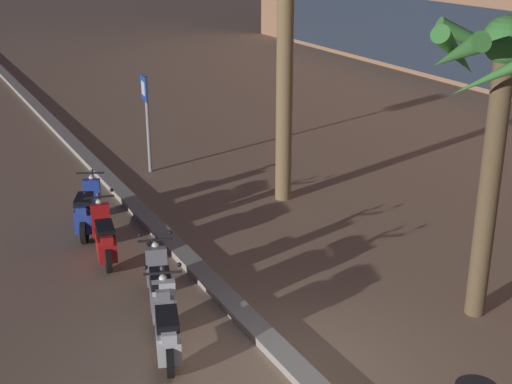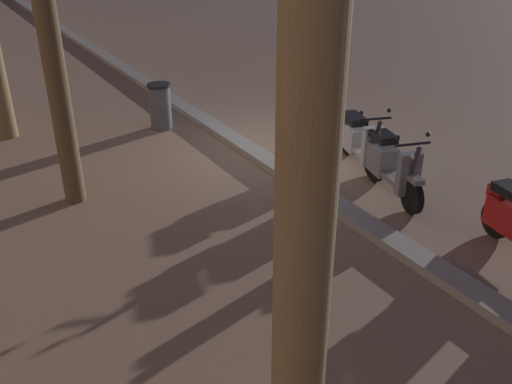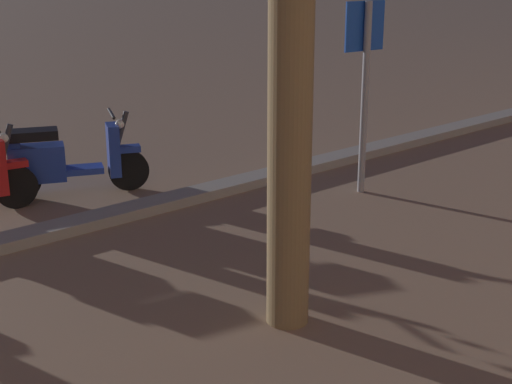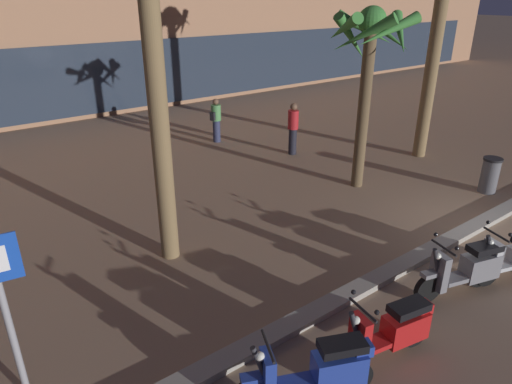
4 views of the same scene
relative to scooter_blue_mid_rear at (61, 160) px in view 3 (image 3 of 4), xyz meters
The scene contains 2 objects.
scooter_blue_mid_rear is the anchor object (origin of this frame).
crossing_sign 3.94m from the scooter_blue_mid_rear, 141.98° to the left, with size 0.60×0.15×2.40m.
Camera 3 is at (-2.03, 7.63, 3.06)m, focal length 53.69 mm.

